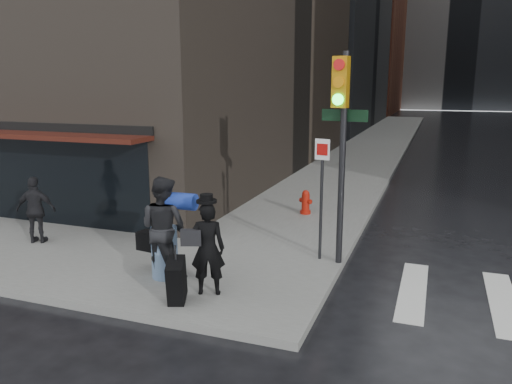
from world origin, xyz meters
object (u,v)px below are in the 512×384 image
man_jeans (164,227)px  traffic_light (340,131)px  man_overcoat (201,254)px  man_greycoat (36,210)px  fire_hydrant (306,203)px

man_jeans → traffic_light: 4.06m
man_jeans → traffic_light: (3.06, 1.93, 1.84)m
man_overcoat → traffic_light: size_ratio=0.43×
man_overcoat → man_jeans: man_jeans is taller
man_greycoat → man_jeans: bearing=149.7°
traffic_light → man_overcoat: bearing=-117.9°
traffic_light → man_jeans: bearing=-137.3°
fire_hydrant → man_jeans: bearing=-103.5°
man_overcoat → man_greycoat: bearing=-36.1°
man_overcoat → fire_hydrant: 6.38m
man_overcoat → traffic_light: bearing=-148.8°
man_overcoat → man_jeans: (-1.09, 0.56, 0.23)m
traffic_light → fire_hydrant: (-1.67, 3.87, -2.55)m
man_overcoat → fire_hydrant: man_overcoat is taller
man_greycoat → traffic_light: 7.47m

